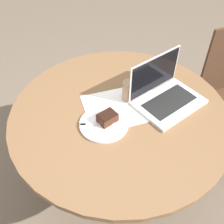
% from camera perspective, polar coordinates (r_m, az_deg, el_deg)
% --- Properties ---
extents(ground_plane, '(12.00, 12.00, 0.00)m').
position_cam_1_polar(ground_plane, '(1.96, 1.22, -15.31)').
color(ground_plane, '#6B5B4C').
extents(dining_table, '(1.14, 1.14, 0.74)m').
position_cam_1_polar(dining_table, '(1.48, 1.55, -4.27)').
color(dining_table, brown).
rests_on(dining_table, ground_plane).
extents(paper_document, '(0.49, 0.46, 0.00)m').
position_cam_1_polar(paper_document, '(1.38, 2.36, 1.22)').
color(paper_document, white).
rests_on(paper_document, dining_table).
extents(plate, '(0.24, 0.24, 0.01)m').
position_cam_1_polar(plate, '(1.29, -1.78, -2.58)').
color(plate, white).
rests_on(plate, dining_table).
extents(cake_slice, '(0.11, 0.11, 0.05)m').
position_cam_1_polar(cake_slice, '(1.28, -1.01, -1.23)').
color(cake_slice, '#472619').
rests_on(cake_slice, plate).
extents(fork, '(0.17, 0.07, 0.00)m').
position_cam_1_polar(fork, '(1.28, -3.99, -2.68)').
color(fork, silver).
rests_on(fork, plate).
extents(coffee_glass, '(0.06, 0.06, 0.11)m').
position_cam_1_polar(coffee_glass, '(1.39, 3.58, 4.66)').
color(coffee_glass, '#997556').
rests_on(coffee_glass, dining_table).
extents(laptop, '(0.41, 0.43, 0.23)m').
position_cam_1_polar(laptop, '(1.42, 11.56, 3.59)').
color(laptop, silver).
rests_on(laptop, dining_table).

